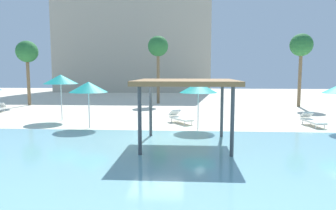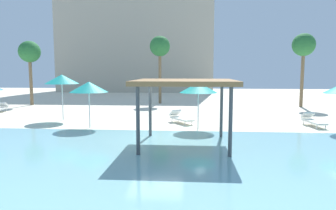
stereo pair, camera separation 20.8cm
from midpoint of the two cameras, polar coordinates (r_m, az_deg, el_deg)
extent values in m
plane|color=beige|center=(14.24, -1.83, -6.08)|extent=(80.00, 80.00, 0.00)
cube|color=#7AB7C1|center=(9.22, -5.44, -12.95)|extent=(44.00, 13.50, 0.04)
cylinder|color=#42474C|center=(14.27, -2.92, -0.91)|extent=(0.14, 0.14, 2.53)
cylinder|color=#42474C|center=(14.23, 10.32, -1.02)|extent=(0.14, 0.14, 2.53)
cylinder|color=#42474C|center=(11.05, -5.08, -3.05)|extent=(0.14, 0.14, 2.53)
cylinder|color=#42474C|center=(11.00, 12.08, -3.21)|extent=(0.14, 0.14, 2.53)
cube|color=olive|center=(12.40, 3.65, 4.28)|extent=(3.99, 3.99, 0.18)
cylinder|color=silver|center=(16.13, 6.00, -1.15)|extent=(0.06, 0.06, 1.94)
cone|color=teal|center=(16.01, 6.05, 3.26)|extent=(1.97, 1.97, 0.54)
cylinder|color=silver|center=(20.24, -18.74, 0.54)|extent=(0.06, 0.06, 2.27)
cone|color=teal|center=(20.15, -18.89, 4.57)|extent=(2.09, 2.09, 0.57)
cylinder|color=silver|center=(17.08, -14.07, -0.90)|extent=(0.06, 0.06, 1.93)
cone|color=teal|center=(16.97, -14.18, 3.28)|extent=(2.05, 2.05, 0.56)
cylinder|color=white|center=(17.60, 4.81, -3.34)|extent=(0.05, 0.05, 0.22)
cylinder|color=white|center=(17.34, 3.50, -3.48)|extent=(0.05, 0.05, 0.22)
cylinder|color=white|center=(18.79, 2.32, -2.71)|extent=(0.05, 0.05, 0.22)
cylinder|color=white|center=(18.54, 1.06, -2.82)|extent=(0.05, 0.05, 0.22)
cube|color=white|center=(18.04, 2.89, -2.57)|extent=(1.51, 1.83, 0.10)
cube|color=white|center=(18.62, 1.66, -1.43)|extent=(0.78, 0.76, 0.40)
cylinder|color=white|center=(26.26, -27.65, -0.84)|extent=(0.05, 0.05, 0.22)
cylinder|color=white|center=(26.47, -28.58, -0.84)|extent=(0.05, 0.05, 0.22)
cube|color=white|center=(26.34, -28.15, 0.10)|extent=(0.65, 0.57, 0.40)
cylinder|color=white|center=(18.36, 27.54, -3.64)|extent=(0.05, 0.05, 0.22)
cylinder|color=white|center=(18.13, 26.22, -3.69)|extent=(0.05, 0.05, 0.22)
cylinder|color=white|center=(19.60, 25.45, -2.94)|extent=(0.05, 0.05, 0.22)
cylinder|color=white|center=(19.38, 24.19, -2.98)|extent=(0.05, 0.05, 0.22)
cube|color=white|center=(18.84, 25.84, -2.82)|extent=(0.81, 1.86, 0.10)
cube|color=white|center=(19.45, 24.86, -1.69)|extent=(0.66, 0.57, 0.40)
cylinder|color=brown|center=(29.01, -1.30, 5.25)|extent=(0.28, 0.28, 5.02)
sphere|color=#286B33|center=(29.09, -1.31, 10.89)|extent=(1.90, 1.90, 1.90)
cylinder|color=brown|center=(28.54, 23.88, 4.58)|extent=(0.28, 0.28, 4.91)
sphere|color=#286B33|center=(28.62, 24.13, 10.20)|extent=(1.90, 1.90, 1.90)
cylinder|color=brown|center=(30.22, -23.97, 4.19)|extent=(0.28, 0.28, 4.43)
sphere|color=#286B33|center=(30.26, -24.19, 9.05)|extent=(1.90, 1.90, 1.90)
cube|color=#B2A893|center=(49.76, -5.35, 13.80)|extent=(22.74, 11.04, 19.09)
camera|label=1|loc=(0.10, -89.63, 0.04)|focal=32.75mm
camera|label=2|loc=(0.10, 90.37, -0.04)|focal=32.75mm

